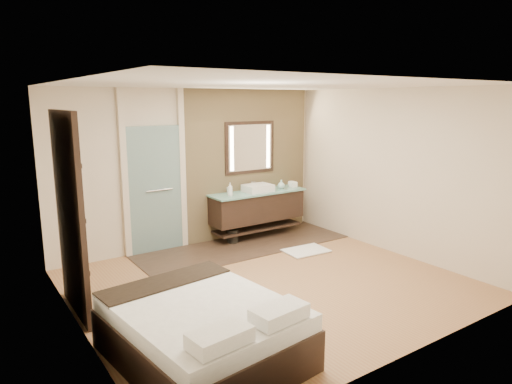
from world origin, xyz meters
TOP-DOWN VIEW (x-y plane):
  - floor at (0.00, 0.00)m, footprint 5.00×5.00m
  - tile_strip at (0.60, 1.60)m, footprint 3.80×1.30m
  - stone_wall at (1.10, 2.21)m, footprint 2.60×0.08m
  - vanity at (1.10, 1.92)m, footprint 1.85×0.55m
  - mirror_unit at (1.10, 2.16)m, footprint 1.06×0.04m
  - frosted_door at (-0.75, 2.20)m, footprint 1.10×0.12m
  - shoji_partition at (-2.43, 0.60)m, footprint 0.06×1.20m
  - bed at (-1.65, -1.16)m, footprint 1.69×2.01m
  - bath_mat at (1.30, 0.75)m, footprint 0.75×0.55m
  - waste_bin at (0.52, 1.85)m, footprint 0.23×0.23m
  - tissue_box at (1.92, 1.89)m, footprint 0.13×0.13m
  - soap_bottle_a at (0.48, 1.84)m, footprint 0.12×0.12m
  - soap_bottle_b at (0.58, 2.04)m, footprint 0.08×0.08m
  - soap_bottle_c at (1.62, 1.89)m, footprint 0.16×0.16m
  - cup at (1.92, 1.95)m, footprint 0.14×0.14m

SIDE VIEW (x-z plane):
  - floor at x=0.00m, z-range 0.00..0.00m
  - tile_strip at x=0.60m, z-range 0.00..0.01m
  - bath_mat at x=1.30m, z-range 0.01..0.03m
  - waste_bin at x=0.52m, z-range 0.00..0.25m
  - bed at x=-1.65m, z-range -0.06..0.65m
  - vanity at x=1.10m, z-range 0.14..1.02m
  - tissue_box at x=1.92m, z-range 0.86..0.97m
  - cup at x=1.92m, z-range 0.86..0.97m
  - soap_bottle_b at x=0.58m, z-range 0.86..1.03m
  - soap_bottle_c at x=1.62m, z-range 0.86..1.04m
  - soap_bottle_a at x=0.48m, z-range 0.86..1.10m
  - frosted_door at x=-0.75m, z-range -0.21..2.49m
  - shoji_partition at x=-2.43m, z-range 0.01..2.41m
  - stone_wall at x=1.10m, z-range 0.00..2.70m
  - mirror_unit at x=1.10m, z-range 1.17..2.13m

